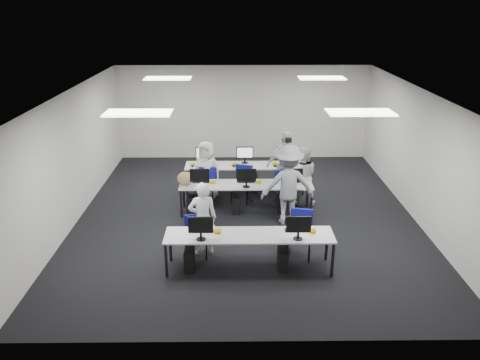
{
  "coord_description": "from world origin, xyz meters",
  "views": [
    {
      "loc": [
        -0.26,
        -10.27,
        4.87
      ],
      "look_at": [
        -0.15,
        -0.22,
        1.0
      ],
      "focal_mm": 35.0,
      "sensor_mm": 36.0,
      "label": 1
    }
  ],
  "objects_px": {
    "desk_mid": "(246,186)",
    "chair_1": "(300,242)",
    "desk_front": "(249,237)",
    "chair_3": "(242,190)",
    "chair_0": "(196,244)",
    "chair_4": "(284,194)",
    "chair_7": "(287,189)",
    "student_3": "(285,165)",
    "student_2": "(207,171)",
    "student_1": "(303,176)",
    "photographer": "(288,185)",
    "chair_2": "(206,193)",
    "chair_5": "(210,188)",
    "chair_6": "(243,189)",
    "student_0": "(203,219)"
  },
  "relations": [
    {
      "from": "chair_0",
      "to": "chair_5",
      "type": "xyz_separation_m",
      "value": [
        0.13,
        3.01,
        -0.0
      ]
    },
    {
      "from": "desk_front",
      "to": "student_3",
      "type": "distance_m",
      "value": 3.69
    },
    {
      "from": "chair_4",
      "to": "photographer",
      "type": "distance_m",
      "value": 1.3
    },
    {
      "from": "desk_mid",
      "to": "student_0",
      "type": "xyz_separation_m",
      "value": [
        -0.92,
        -2.01,
        0.1
      ]
    },
    {
      "from": "chair_2",
      "to": "student_0",
      "type": "bearing_deg",
      "value": -79.32
    },
    {
      "from": "student_1",
      "to": "student_3",
      "type": "distance_m",
      "value": 0.61
    },
    {
      "from": "chair_5",
      "to": "chair_6",
      "type": "relative_size",
      "value": 0.94
    },
    {
      "from": "student_2",
      "to": "student_3",
      "type": "height_order",
      "value": "student_3"
    },
    {
      "from": "chair_0",
      "to": "chair_1",
      "type": "bearing_deg",
      "value": -9.14
    },
    {
      "from": "chair_4",
      "to": "chair_7",
      "type": "xyz_separation_m",
      "value": [
        0.11,
        0.21,
        0.03
      ]
    },
    {
      "from": "chair_1",
      "to": "student_3",
      "type": "bearing_deg",
      "value": 102.81
    },
    {
      "from": "chair_1",
      "to": "chair_7",
      "type": "relative_size",
      "value": 1.01
    },
    {
      "from": "photographer",
      "to": "student_0",
      "type": "bearing_deg",
      "value": 33.27
    },
    {
      "from": "chair_5",
      "to": "student_2",
      "type": "height_order",
      "value": "student_2"
    },
    {
      "from": "chair_1",
      "to": "chair_2",
      "type": "bearing_deg",
      "value": 140.71
    },
    {
      "from": "chair_3",
      "to": "student_1",
      "type": "distance_m",
      "value": 1.61
    },
    {
      "from": "student_2",
      "to": "student_3",
      "type": "xyz_separation_m",
      "value": [
        2.03,
        0.08,
        0.12
      ]
    },
    {
      "from": "chair_4",
      "to": "chair_5",
      "type": "distance_m",
      "value": 1.95
    },
    {
      "from": "photographer",
      "to": "student_2",
      "type": "bearing_deg",
      "value": -41.02
    },
    {
      "from": "chair_2",
      "to": "student_3",
      "type": "height_order",
      "value": "student_3"
    },
    {
      "from": "desk_mid",
      "to": "photographer",
      "type": "height_order",
      "value": "photographer"
    },
    {
      "from": "chair_5",
      "to": "student_1",
      "type": "height_order",
      "value": "student_1"
    },
    {
      "from": "desk_front",
      "to": "desk_mid",
      "type": "bearing_deg",
      "value": 90.0
    },
    {
      "from": "chair_5",
      "to": "photographer",
      "type": "height_order",
      "value": "photographer"
    },
    {
      "from": "chair_7",
      "to": "student_3",
      "type": "relative_size",
      "value": 0.53
    },
    {
      "from": "desk_front",
      "to": "chair_3",
      "type": "distance_m",
      "value": 3.3
    },
    {
      "from": "chair_2",
      "to": "student_3",
      "type": "distance_m",
      "value": 2.16
    },
    {
      "from": "desk_mid",
      "to": "student_3",
      "type": "relative_size",
      "value": 1.79
    },
    {
      "from": "student_0",
      "to": "student_3",
      "type": "bearing_deg",
      "value": -132.21
    },
    {
      "from": "chair_4",
      "to": "student_2",
      "type": "bearing_deg",
      "value": 159.8
    },
    {
      "from": "chair_1",
      "to": "chair_2",
      "type": "relative_size",
      "value": 1.02
    },
    {
      "from": "photographer",
      "to": "desk_front",
      "type": "bearing_deg",
      "value": 60.8
    },
    {
      "from": "chair_1",
      "to": "photographer",
      "type": "xyz_separation_m",
      "value": [
        -0.1,
        1.51,
        0.65
      ]
    },
    {
      "from": "chair_2",
      "to": "student_1",
      "type": "xyz_separation_m",
      "value": [
        2.43,
        0.02,
        0.46
      ]
    },
    {
      "from": "desk_front",
      "to": "chair_0",
      "type": "distance_m",
      "value": 1.24
    },
    {
      "from": "desk_mid",
      "to": "chair_1",
      "type": "distance_m",
      "value": 2.38
    },
    {
      "from": "student_1",
      "to": "student_2",
      "type": "bearing_deg",
      "value": -2.34
    },
    {
      "from": "chair_2",
      "to": "chair_4",
      "type": "distance_m",
      "value": 1.98
    },
    {
      "from": "desk_mid",
      "to": "student_0",
      "type": "height_order",
      "value": "student_0"
    },
    {
      "from": "desk_front",
      "to": "photographer",
      "type": "xyz_separation_m",
      "value": [
        0.94,
        2.0,
        0.27
      ]
    },
    {
      "from": "desk_mid",
      "to": "chair_6",
      "type": "xyz_separation_m",
      "value": [
        -0.07,
        0.76,
        -0.4
      ]
    },
    {
      "from": "chair_4",
      "to": "chair_5",
      "type": "xyz_separation_m",
      "value": [
        -1.91,
        0.38,
        -0.0
      ]
    },
    {
      "from": "chair_0",
      "to": "chair_1",
      "type": "distance_m",
      "value": 2.1
    },
    {
      "from": "student_2",
      "to": "chair_4",
      "type": "bearing_deg",
      "value": 10.77
    },
    {
      "from": "chair_3",
      "to": "chair_6",
      "type": "xyz_separation_m",
      "value": [
        0.02,
        0.08,
        -0.01
      ]
    },
    {
      "from": "chair_3",
      "to": "student_1",
      "type": "xyz_separation_m",
      "value": [
        1.53,
        -0.17,
        0.46
      ]
    },
    {
      "from": "chair_5",
      "to": "chair_6",
      "type": "distance_m",
      "value": 0.87
    },
    {
      "from": "chair_1",
      "to": "chair_5",
      "type": "distance_m",
      "value": 3.59
    },
    {
      "from": "desk_front",
      "to": "chair_3",
      "type": "bearing_deg",
      "value": 91.67
    },
    {
      "from": "student_1",
      "to": "desk_front",
      "type": "bearing_deg",
      "value": 71.17
    }
  ]
}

